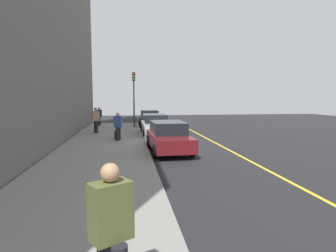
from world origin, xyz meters
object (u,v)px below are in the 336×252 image
(parked_car_maroon, at_px, (169,137))
(pedestrian_navy_coat, at_px, (99,116))
(pedestrian_olive_coat, at_px, (111,230))
(rolling_suitcase, at_px, (116,135))
(pedestrian_blue_coat, at_px, (118,125))
(traffic_light_pole, at_px, (134,91))
(parked_car_silver, at_px, (155,125))
(parked_car_black, at_px, (149,118))
(pedestrian_tan_coat, at_px, (96,119))

(parked_car_maroon, xyz_separation_m, pedestrian_navy_coat, (-12.58, -4.61, 0.28))
(pedestrian_olive_coat, height_order, rolling_suitcase, pedestrian_olive_coat)
(pedestrian_navy_coat, height_order, rolling_suitcase, pedestrian_navy_coat)
(pedestrian_navy_coat, xyz_separation_m, pedestrian_blue_coat, (9.35, 2.00, 0.01))
(pedestrian_blue_coat, xyz_separation_m, traffic_light_pole, (-7.42, 1.13, 2.25))
(traffic_light_pole, bearing_deg, parked_car_silver, 18.02)
(pedestrian_blue_coat, bearing_deg, traffic_light_pole, 171.36)
(parked_car_black, height_order, traffic_light_pole, traffic_light_pole)
(traffic_light_pole, bearing_deg, pedestrian_olive_coat, -2.03)
(parked_car_maroon, relative_size, pedestrian_tan_coat, 2.43)
(pedestrian_olive_coat, distance_m, pedestrian_blue_coat, 13.85)
(rolling_suitcase, bearing_deg, pedestrian_tan_coat, -154.97)
(pedestrian_tan_coat, bearing_deg, rolling_suitcase, 25.03)
(parked_car_black, distance_m, traffic_light_pole, 3.74)
(parked_car_silver, height_order, traffic_light_pole, traffic_light_pole)
(parked_car_maroon, bearing_deg, parked_car_black, -179.98)
(parked_car_black, xyz_separation_m, traffic_light_pole, (2.33, -1.47, 2.54))
(pedestrian_navy_coat, bearing_deg, parked_car_silver, 35.94)
(parked_car_silver, height_order, pedestrian_olive_coat, pedestrian_olive_coat)
(pedestrian_olive_coat, relative_size, rolling_suitcase, 2.07)
(parked_car_silver, relative_size, pedestrian_navy_coat, 2.76)
(pedestrian_tan_coat, distance_m, pedestrian_navy_coat, 5.42)
(pedestrian_tan_coat, bearing_deg, parked_car_maroon, 31.15)
(parked_car_silver, distance_m, pedestrian_olive_coat, 17.08)
(parked_car_silver, bearing_deg, pedestrian_olive_coat, -7.27)
(pedestrian_tan_coat, bearing_deg, pedestrian_blue_coat, 23.69)
(traffic_light_pole, bearing_deg, rolling_suitcase, -10.39)
(pedestrian_navy_coat, relative_size, rolling_suitcase, 1.91)
(pedestrian_olive_coat, relative_size, traffic_light_pole, 0.39)
(parked_car_maroon, bearing_deg, parked_car_silver, -179.37)
(pedestrian_olive_coat, bearing_deg, pedestrian_tan_coat, -173.25)
(pedestrian_navy_coat, height_order, pedestrian_blue_coat, pedestrian_blue_coat)
(pedestrian_tan_coat, distance_m, pedestrian_blue_coat, 4.31)
(parked_car_maroon, distance_m, pedestrian_blue_coat, 4.16)
(pedestrian_navy_coat, bearing_deg, pedestrian_olive_coat, 5.86)
(parked_car_black, distance_m, pedestrian_olive_coat, 23.70)
(pedestrian_olive_coat, height_order, traffic_light_pole, traffic_light_pole)
(traffic_light_pole, xyz_separation_m, rolling_suitcase, (6.89, -1.26, -2.88))
(parked_car_maroon, bearing_deg, pedestrian_olive_coat, -11.87)
(pedestrian_tan_coat, relative_size, rolling_suitcase, 2.11)
(pedestrian_blue_coat, distance_m, rolling_suitcase, 0.84)
(parked_car_black, relative_size, pedestrian_tan_coat, 2.58)
(parked_car_silver, distance_m, pedestrian_tan_coat, 4.37)
(pedestrian_navy_coat, relative_size, traffic_light_pole, 0.36)
(pedestrian_navy_coat, xyz_separation_m, traffic_light_pole, (1.93, 3.13, 2.25))
(pedestrian_tan_coat, xyz_separation_m, pedestrian_olive_coat, (17.79, 2.11, -0.02))
(parked_car_silver, relative_size, pedestrian_blue_coat, 2.75)
(pedestrian_navy_coat, bearing_deg, rolling_suitcase, 11.96)
(parked_car_maroon, bearing_deg, traffic_light_pole, -172.10)
(parked_car_maroon, height_order, pedestrian_tan_coat, pedestrian_tan_coat)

